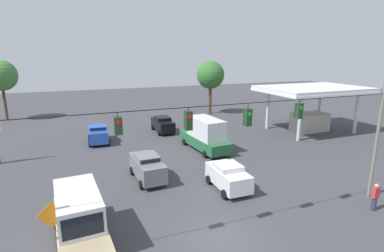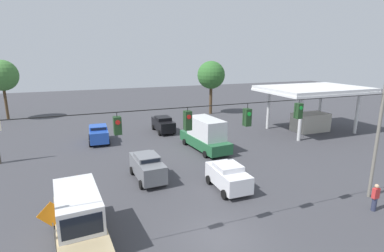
# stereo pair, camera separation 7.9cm
# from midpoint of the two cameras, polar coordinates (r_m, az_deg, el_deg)

# --- Properties ---
(ground_plane) EXTENTS (140.00, 140.00, 0.00)m
(ground_plane) POSITION_cam_midpoint_polar(r_m,az_deg,el_deg) (16.61, 5.55, -20.40)
(ground_plane) COLOR #3D3D42
(overhead_signal_span) EXTENTS (22.70, 0.38, 7.87)m
(overhead_signal_span) POSITION_cam_midpoint_polar(r_m,az_deg,el_deg) (14.88, 5.24, -3.56)
(overhead_signal_span) COLOR slate
(overhead_signal_span) RESTS_ON ground_plane
(sedan_blue_withflow_far) EXTENTS (2.21, 4.20, 1.86)m
(sedan_blue_withflow_far) POSITION_cam_midpoint_polar(r_m,az_deg,el_deg) (33.31, -17.29, -1.39)
(sedan_blue_withflow_far) COLOR #234CB2
(sedan_blue_withflow_far) RESTS_ON ground_plane
(sedan_white_crossing_near) EXTENTS (2.04, 3.88, 1.83)m
(sedan_white_crossing_near) POSITION_cam_midpoint_polar(r_m,az_deg,el_deg) (21.27, 6.99, -9.49)
(sedan_white_crossing_near) COLOR silver
(sedan_white_crossing_near) RESTS_ON ground_plane
(box_truck_green_oncoming_far) EXTENTS (2.92, 6.95, 3.19)m
(box_truck_green_oncoming_far) POSITION_cam_midpoint_polar(r_m,az_deg,el_deg) (29.28, 2.63, -1.63)
(box_truck_green_oncoming_far) COLOR #236038
(box_truck_green_oncoming_far) RESTS_ON ground_plane
(sedan_grey_withflow_mid) EXTENTS (2.12, 4.42, 1.96)m
(sedan_grey_withflow_mid) POSITION_cam_midpoint_polar(r_m,az_deg,el_deg) (22.87, -8.40, -7.67)
(sedan_grey_withflow_mid) COLOR slate
(sedan_grey_withflow_mid) RESTS_ON ground_plane
(sedan_black_oncoming_deep) EXTENTS (2.00, 4.57, 1.87)m
(sedan_black_oncoming_deep) POSITION_cam_midpoint_polar(r_m,az_deg,el_deg) (36.26, -5.45, 0.38)
(sedan_black_oncoming_deep) COLOR black
(sedan_black_oncoming_deep) RESTS_ON ground_plane
(box_truck_tan_parked_shoulder) EXTENTS (2.76, 6.68, 2.74)m
(box_truck_tan_parked_shoulder) POSITION_cam_midpoint_polar(r_m,az_deg,el_deg) (16.40, -20.56, -16.21)
(box_truck_tan_parked_shoulder) COLOR tan
(box_truck_tan_parked_shoulder) RESTS_ON ground_plane
(traffic_cone_nearest) EXTENTS (0.43, 0.43, 0.59)m
(traffic_cone_nearest) POSITION_cam_midpoint_polar(r_m,az_deg,el_deg) (17.50, -19.77, -18.16)
(traffic_cone_nearest) COLOR orange
(traffic_cone_nearest) RESTS_ON ground_plane
(traffic_cone_second) EXTENTS (0.43, 0.43, 0.59)m
(traffic_cone_second) POSITION_cam_midpoint_polar(r_m,az_deg,el_deg) (19.42, -20.21, -14.83)
(traffic_cone_second) COLOR orange
(traffic_cone_second) RESTS_ON ground_plane
(traffic_cone_third) EXTENTS (0.43, 0.43, 0.59)m
(traffic_cone_third) POSITION_cam_midpoint_polar(r_m,az_deg,el_deg) (21.82, -20.71, -11.61)
(traffic_cone_third) COLOR orange
(traffic_cone_third) RESTS_ON ground_plane
(traffic_cone_fourth) EXTENTS (0.43, 0.43, 0.59)m
(traffic_cone_fourth) POSITION_cam_midpoint_polar(r_m,az_deg,el_deg) (23.98, -20.89, -9.30)
(traffic_cone_fourth) COLOR orange
(traffic_cone_fourth) RESTS_ON ground_plane
(gas_station) EXTENTS (11.97, 8.34, 5.40)m
(gas_station) POSITION_cam_midpoint_polar(r_m,az_deg,el_deg) (38.82, 22.02, 4.78)
(gas_station) COLOR silver
(gas_station) RESTS_ON ground_plane
(work_zone_sign) EXTENTS (1.27, 0.06, 2.84)m
(work_zone_sign) POSITION_cam_midpoint_polar(r_m,az_deg,el_deg) (15.56, -24.94, -15.72)
(work_zone_sign) COLOR slate
(work_zone_sign) RESTS_ON ground_plane
(pedestrian) EXTENTS (0.40, 0.28, 1.73)m
(pedestrian) POSITION_cam_midpoint_polar(r_m,az_deg,el_deg) (21.53, 31.61, -11.51)
(pedestrian) COLOR #2D334C
(pedestrian) RESTS_ON ground_plane
(tree_horizon_left) EXTENTS (4.23, 4.23, 8.16)m
(tree_horizon_left) POSITION_cam_midpoint_polar(r_m,az_deg,el_deg) (46.61, 3.71, 9.63)
(tree_horizon_left) COLOR #4C3823
(tree_horizon_left) RESTS_ON ground_plane
(tree_horizon_right) EXTENTS (4.30, 4.30, 8.46)m
(tree_horizon_right) POSITION_cam_midpoint_polar(r_m,az_deg,el_deg) (49.62, -32.44, 8.11)
(tree_horizon_right) COLOR #4C3823
(tree_horizon_right) RESTS_ON ground_plane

